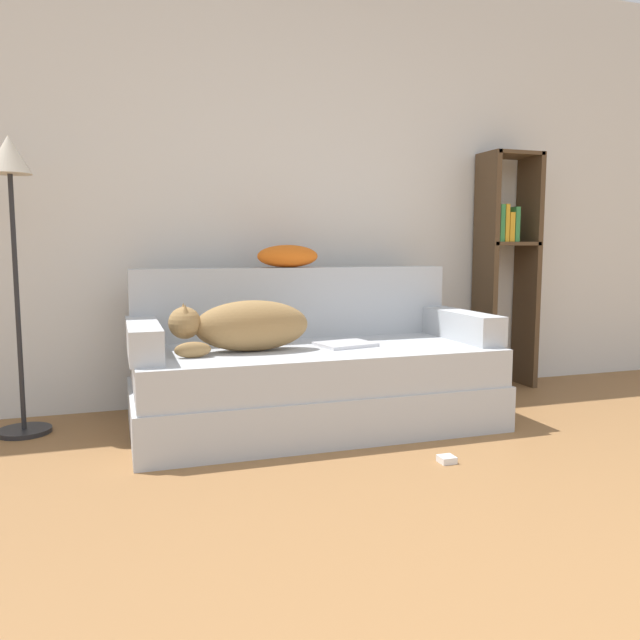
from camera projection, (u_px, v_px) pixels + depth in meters
The scene contains 11 objects.
wall_back at pixel (311, 183), 3.90m from camera, with size 7.02×0.06×2.70m.
couch at pixel (314, 387), 3.32m from camera, with size 1.89×0.90×0.43m.
couch_backrest at pixel (294, 302), 3.63m from camera, with size 1.85×0.15×0.40m.
couch_arm_left at pixel (143, 339), 3.01m from camera, with size 0.15×0.71×0.16m.
couch_arm_right at pixel (460, 325), 3.55m from camera, with size 0.15×0.71×0.16m.
dog at pixel (244, 326), 3.11m from camera, with size 0.70×0.25×0.26m.
laptop at pixel (345, 344), 3.30m from camera, with size 0.33×0.28×0.02m.
throw_pillow at pixel (288, 256), 3.60m from camera, with size 0.36×0.21×0.13m.
bookshelf at pixel (506, 257), 4.19m from camera, with size 0.37×0.26×1.57m.
floor_lamp at pixel (12, 212), 3.07m from camera, with size 0.27×0.27×1.49m.
power_adapter at pixel (447, 459), 2.76m from camera, with size 0.07×0.07×0.03m.
Camera 1 is at (-1.19, -0.78, 0.95)m, focal length 35.00 mm.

